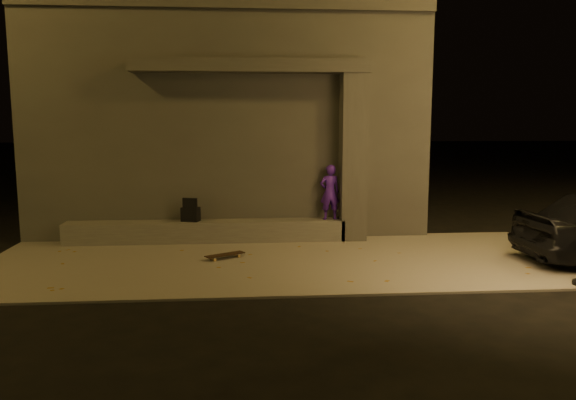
{
  "coord_description": "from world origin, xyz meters",
  "views": [
    {
      "loc": [
        -0.7,
        -8.3,
        2.66
      ],
      "look_at": [
        0.14,
        2.0,
        1.18
      ],
      "focal_mm": 35.0,
      "sensor_mm": 36.0,
      "label": 1
    }
  ],
  "objects": [
    {
      "name": "ground",
      "position": [
        0.0,
        0.0,
        0.0
      ],
      "size": [
        120.0,
        120.0,
        0.0
      ],
      "primitive_type": "plane",
      "color": "black",
      "rests_on": "ground"
    },
    {
      "name": "skateboarder",
      "position": [
        1.2,
        3.75,
        1.09
      ],
      "size": [
        0.46,
        0.33,
        1.2
      ],
      "primitive_type": "imported",
      "rotation": [
        0.0,
        0.0,
        3.24
      ],
      "color": "#401797",
      "rests_on": "ledge"
    },
    {
      "name": "canopy",
      "position": [
        -0.5,
        3.8,
        3.78
      ],
      "size": [
        5.0,
        0.7,
        0.28
      ],
      "primitive_type": "cube",
      "color": "#3C3A37",
      "rests_on": "column"
    },
    {
      "name": "sidewalk",
      "position": [
        0.0,
        2.0,
        0.02
      ],
      "size": [
        11.0,
        4.4,
        0.04
      ],
      "primitive_type": "cube",
      "color": "slate",
      "rests_on": "ground"
    },
    {
      "name": "backpack",
      "position": [
        -1.83,
        3.75,
        0.67
      ],
      "size": [
        0.42,
        0.34,
        0.52
      ],
      "rotation": [
        0.0,
        0.0,
        -0.31
      ],
      "color": "black",
      "rests_on": "ledge"
    },
    {
      "name": "building",
      "position": [
        -1.0,
        6.49,
        2.61
      ],
      "size": [
        9.0,
        5.1,
        5.22
      ],
      "color": "#3C3A37",
      "rests_on": "ground"
    },
    {
      "name": "ledge",
      "position": [
        -1.5,
        3.75,
        0.27
      ],
      "size": [
        6.0,
        0.55,
        0.45
      ],
      "primitive_type": "cube",
      "color": "#514E49",
      "rests_on": "sidewalk"
    },
    {
      "name": "skateboard",
      "position": [
        -1.05,
        2.18,
        0.11
      ],
      "size": [
        0.77,
        0.57,
        0.09
      ],
      "rotation": [
        0.0,
        0.0,
        0.53
      ],
      "color": "black",
      "rests_on": "sidewalk"
    },
    {
      "name": "column",
      "position": [
        1.7,
        3.75,
        1.84
      ],
      "size": [
        0.55,
        0.55,
        3.6
      ],
      "primitive_type": "cube",
      "color": "#3C3A37",
      "rests_on": "sidewalk"
    }
  ]
}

